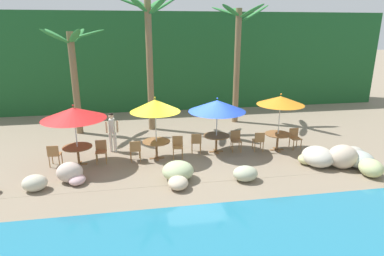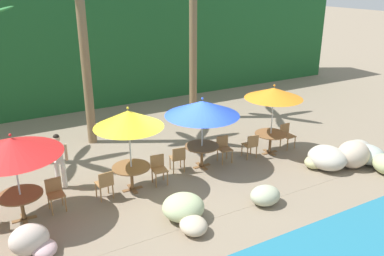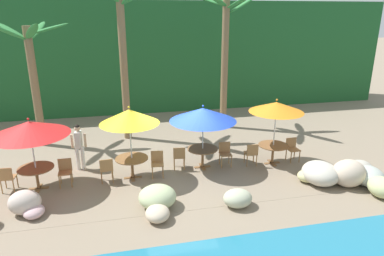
{
  "view_description": "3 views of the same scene",
  "coord_description": "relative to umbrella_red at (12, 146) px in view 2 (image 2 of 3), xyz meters",
  "views": [
    {
      "loc": [
        -2.29,
        -12.5,
        5.04
      ],
      "look_at": [
        -0.04,
        0.43,
        1.03
      ],
      "focal_mm": 30.67,
      "sensor_mm": 36.0,
      "label": 1
    },
    {
      "loc": [
        -5.18,
        -10.11,
        5.87
      ],
      "look_at": [
        0.61,
        0.19,
        1.4
      ],
      "focal_mm": 37.95,
      "sensor_mm": 36.0,
      "label": 2
    },
    {
      "loc": [
        -1.96,
        -11.03,
        5.35
      ],
      "look_at": [
        0.66,
        0.58,
        1.4
      ],
      "focal_mm": 32.39,
      "sensor_mm": 36.0,
      "label": 3
    }
  ],
  "objects": [
    {
      "name": "ground_plane",
      "position": [
        4.57,
        0.27,
        -2.04
      ],
      "size": [
        120.0,
        120.0,
        0.0
      ],
      "primitive_type": "plane",
      "color": "gray"
    },
    {
      "name": "terrace_deck",
      "position": [
        4.57,
        0.27,
        -2.04
      ],
      "size": [
        18.0,
        5.2,
        0.01
      ],
      "color": "gray",
      "rests_on": "ground"
    },
    {
      "name": "foliage_backdrop",
      "position": [
        4.57,
        9.27,
        0.96
      ],
      "size": [
        28.0,
        2.4,
        6.0
      ],
      "color": "#1E5628",
      "rests_on": "ground"
    },
    {
      "name": "rock_seawall",
      "position": [
        5.94,
        -2.16,
        -1.72
      ],
      "size": [
        16.08,
        3.12,
        0.9
      ],
      "color": "beige",
      "rests_on": "ground"
    },
    {
      "name": "umbrella_red",
      "position": [
        0.0,
        0.0,
        0.0
      ],
      "size": [
        2.36,
        2.36,
        2.37
      ],
      "color": "silver",
      "rests_on": "ground"
    },
    {
      "name": "dining_table_red",
      "position": [
        0.0,
        0.0,
        -1.43
      ],
      "size": [
        1.1,
        1.1,
        0.74
      ],
      "color": "brown",
      "rests_on": "ground"
    },
    {
      "name": "chair_red_seaward",
      "position": [
        0.85,
        0.12,
        -1.53
      ],
      "size": [
        0.43,
        0.44,
        0.87
      ],
      "color": "#9E7042",
      "rests_on": "ground"
    },
    {
      "name": "umbrella_yellow",
      "position": [
        2.99,
        0.11,
        0.14
      ],
      "size": [
        1.95,
        1.95,
        2.54
      ],
      "color": "silver",
      "rests_on": "ground"
    },
    {
      "name": "dining_table_yellow",
      "position": [
        2.99,
        0.11,
        -1.43
      ],
      "size": [
        1.1,
        1.1,
        0.74
      ],
      "color": "brown",
      "rests_on": "ground"
    },
    {
      "name": "chair_yellow_seaward",
      "position": [
        3.85,
        0.12,
        -1.53
      ],
      "size": [
        0.46,
        0.47,
        0.87
      ],
      "color": "#9E7042",
      "rests_on": "ground"
    },
    {
      "name": "chair_yellow_inland",
      "position": [
        2.15,
        -0.04,
        -1.53
      ],
      "size": [
        0.45,
        0.46,
        0.87
      ],
      "color": "#9E7042",
      "rests_on": "ground"
    },
    {
      "name": "umbrella_blue",
      "position": [
        5.53,
        0.43,
        -0.04
      ],
      "size": [
        2.35,
        2.35,
        2.35
      ],
      "color": "silver",
      "rests_on": "ground"
    },
    {
      "name": "dining_table_blue",
      "position": [
        5.53,
        0.43,
        -1.43
      ],
      "size": [
        1.1,
        1.1,
        0.74
      ],
      "color": "brown",
      "rests_on": "ground"
    },
    {
      "name": "chair_blue_seaward",
      "position": [
        6.38,
        0.44,
        -1.53
      ],
      "size": [
        0.46,
        0.46,
        0.87
      ],
      "color": "#9E7042",
      "rests_on": "ground"
    },
    {
      "name": "chair_blue_inland",
      "position": [
        4.67,
        0.46,
        -1.53
      ],
      "size": [
        0.48,
        0.48,
        0.87
      ],
      "color": "#9E7042",
      "rests_on": "ground"
    },
    {
      "name": "umbrella_orange",
      "position": [
        8.16,
        0.19,
        0.14
      ],
      "size": [
        1.95,
        1.95,
        2.48
      ],
      "color": "silver",
      "rests_on": "ground"
    },
    {
      "name": "dining_table_orange",
      "position": [
        8.16,
        0.19,
        -1.43
      ],
      "size": [
        1.1,
        1.1,
        0.74
      ],
      "color": "brown",
      "rests_on": "ground"
    },
    {
      "name": "chair_orange_seaward",
      "position": [
        9.0,
        0.31,
        -1.53
      ],
      "size": [
        0.44,
        0.44,
        0.87
      ],
      "color": "#9E7042",
      "rests_on": "ground"
    },
    {
      "name": "chair_orange_inland",
      "position": [
        7.3,
        0.17,
        -1.53
      ],
      "size": [
        0.45,
        0.46,
        0.87
      ],
      "color": "#9E7042",
      "rests_on": "ground"
    },
    {
      "name": "palm_tree_second",
      "position": [
        3.04,
        4.26,
        2.28
      ],
      "size": [
        3.12,
        2.85,
        6.54
      ],
      "color": "brown",
      "rests_on": "ground"
    },
    {
      "name": "palm_tree_third",
      "position": [
        7.71,
        4.84,
        2.02
      ],
      "size": [
        2.93,
        3.25,
        6.23
      ],
      "color": "brown",
      "rests_on": "ground"
    },
    {
      "name": "waiter_in_white",
      "position": [
        1.23,
        1.21,
        -1.06
      ],
      "size": [
        0.52,
        0.36,
        1.7
      ],
      "color": "white",
      "rests_on": "ground"
    }
  ]
}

